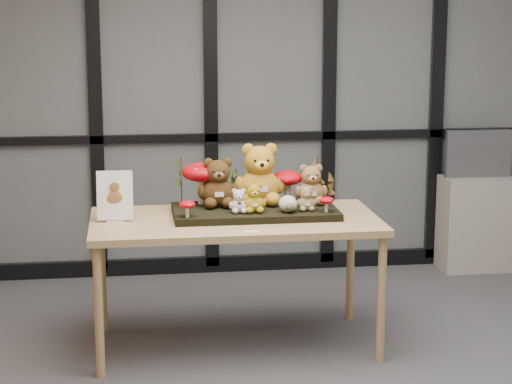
{
  "coord_description": "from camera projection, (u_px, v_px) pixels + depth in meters",
  "views": [
    {
      "loc": [
        -1.06,
        -4.42,
        2.05
      ],
      "look_at": [
        -0.33,
        0.84,
        0.96
      ],
      "focal_mm": 65.0,
      "sensor_mm": 36.0,
      "label": 1
    }
  ],
  "objects": [
    {
      "name": "sprig_dry_far_right",
      "position": [
        317.0,
        180.0,
        5.67
      ],
      "size": [
        0.05,
        0.05,
        0.28
      ],
      "primitive_type": null,
      "color": "brown",
      "rests_on": "diorama_tray"
    },
    {
      "name": "bear_beige_small",
      "position": [
        306.0,
        197.0,
        5.47
      ],
      "size": [
        0.12,
        0.11,
        0.16
      ],
      "primitive_type": null,
      "rotation": [
        0.0,
        0.0,
        0.0
      ],
      "color": "#8F794F",
      "rests_on": "diorama_tray"
    },
    {
      "name": "mushroom_back_left",
      "position": [
        202.0,
        181.0,
        5.63
      ],
      "size": [
        0.25,
        0.25,
        0.28
      ],
      "primitive_type": null,
      "color": "#A9050D",
      "rests_on": "diorama_tray"
    },
    {
      "name": "bear_brown_medium",
      "position": [
        218.0,
        180.0,
        5.57
      ],
      "size": [
        0.25,
        0.22,
        0.32
      ],
      "primitive_type": null,
      "rotation": [
        0.0,
        0.0,
        0.0
      ],
      "color": "#412910",
      "rests_on": "diorama_tray"
    },
    {
      "name": "room_shell",
      "position": [
        347.0,
        80.0,
        4.5
      ],
      "size": [
        5.0,
        5.0,
        5.0
      ],
      "color": "#AEABA4",
      "rests_on": "floor"
    },
    {
      "name": "monitor",
      "position": [
        478.0,
        154.0,
        7.09
      ],
      "size": [
        0.51,
        0.05,
        0.36
      ],
      "color": "#4B4E53",
      "rests_on": "cabinet"
    },
    {
      "name": "mushroom_back_right",
      "position": [
        287.0,
        185.0,
        5.7
      ],
      "size": [
        0.19,
        0.19,
        0.21
      ],
      "primitive_type": null,
      "color": "#A9050D",
      "rests_on": "diorama_tray"
    },
    {
      "name": "bear_white_bow",
      "position": [
        239.0,
        199.0,
        5.41
      ],
      "size": [
        0.12,
        0.11,
        0.16
      ],
      "primitive_type": null,
      "rotation": [
        0.0,
        0.0,
        0.0
      ],
      "color": "silver",
      "rests_on": "diorama_tray"
    },
    {
      "name": "display_table",
      "position": [
        235.0,
        229.0,
        5.49
      ],
      "size": [
        1.7,
        0.85,
        0.8
      ],
      "rotation": [
        0.0,
        0.0,
        0.0
      ],
      "color": "tan",
      "rests_on": "floor"
    },
    {
      "name": "bear_pooh_yellow",
      "position": [
        260.0,
        171.0,
        5.63
      ],
      "size": [
        0.31,
        0.28,
        0.41
      ],
      "primitive_type": null,
      "rotation": [
        0.0,
        0.0,
        0.0
      ],
      "color": "#C1851F",
      "rests_on": "diorama_tray"
    },
    {
      "name": "sprig_dry_mid_right",
      "position": [
        329.0,
        190.0,
        5.56
      ],
      "size": [
        0.05,
        0.05,
        0.21
      ],
      "primitive_type": null,
      "color": "brown",
      "rests_on": "diorama_tray"
    },
    {
      "name": "bear_tan_back",
      "position": [
        311.0,
        182.0,
        5.65
      ],
      "size": [
        0.2,
        0.19,
        0.27
      ],
      "primitive_type": null,
      "rotation": [
        0.0,
        0.0,
        0.0
      ],
      "color": "olive",
      "rests_on": "diorama_tray"
    },
    {
      "name": "sign_holder",
      "position": [
        115.0,
        198.0,
        5.37
      ],
      "size": [
        0.21,
        0.06,
        0.3
      ],
      "rotation": [
        0.0,
        0.0,
        -0.03
      ],
      "color": "silver",
      "rests_on": "display_table"
    },
    {
      "name": "diorama_tray",
      "position": [
        255.0,
        212.0,
        5.55
      ],
      "size": [
        0.98,
        0.49,
        0.04
      ],
      "primitive_type": "cube",
      "rotation": [
        0.0,
        0.0,
        0.0
      ],
      "color": "black",
      "rests_on": "display_table"
    },
    {
      "name": "sprig_green_centre",
      "position": [
        236.0,
        185.0,
        5.69
      ],
      "size": [
        0.05,
        0.05,
        0.21
      ],
      "primitive_type": null,
      "color": "#1B360C",
      "rests_on": "diorama_tray"
    },
    {
      "name": "cabinet",
      "position": [
        476.0,
        223.0,
        7.18
      ],
      "size": [
        0.55,
        0.32,
        0.73
      ],
      "primitive_type": "cube",
      "color": "#9C938C",
      "rests_on": "floor"
    },
    {
      "name": "mushroom_front_right",
      "position": [
        326.0,
        204.0,
        5.43
      ],
      "size": [
        0.09,
        0.09,
        0.1
      ],
      "primitive_type": null,
      "color": "#A9050D",
      "rests_on": "diorama_tray"
    },
    {
      "name": "glass_partition",
      "position": [
        270.0,
        88.0,
        6.95
      ],
      "size": [
        4.9,
        0.06,
        2.78
      ],
      "color": "#2D383F",
      "rests_on": "floor"
    },
    {
      "name": "sprig_green_mid_left",
      "position": [
        208.0,
        180.0,
        5.65
      ],
      "size": [
        0.05,
        0.05,
        0.28
      ],
      "primitive_type": null,
      "color": "#1B360C",
      "rests_on": "diorama_tray"
    },
    {
      "name": "bear_small_yellow",
      "position": [
        254.0,
        196.0,
        5.42
      ],
      "size": [
        0.15,
        0.13,
        0.19
      ],
      "primitive_type": null,
      "rotation": [
        0.0,
        0.0,
        0.0
      ],
      "color": "#AE8A17",
      "rests_on": "diorama_tray"
    },
    {
      "name": "label_card",
      "position": [
        252.0,
        231.0,
        5.15
      ],
      "size": [
        0.1,
        0.03,
        0.0
      ],
      "primitive_type": "cube",
      "color": "white",
      "rests_on": "display_table"
    },
    {
      "name": "sprig_green_far_left",
      "position": [
        181.0,
        182.0,
        5.58
      ],
      "size": [
        0.05,
        0.05,
        0.3
      ],
      "primitive_type": null,
      "color": "#1B360C",
      "rests_on": "diorama_tray"
    },
    {
      "name": "plush_cream_hedgehog",
      "position": [
        288.0,
        203.0,
        5.43
      ],
      "size": [
        0.08,
        0.08,
        0.11
      ],
      "primitive_type": null,
      "rotation": [
        0.0,
        0.0,
        0.0
      ],
      "color": "beige",
      "rests_on": "diorama_tray"
    },
    {
      "name": "mushroom_front_left",
      "position": [
        187.0,
        208.0,
        5.3
      ],
      "size": [
        0.1,
        0.1,
        0.11
      ],
      "primitive_type": null,
      "color": "#A9050D",
      "rests_on": "diorama_tray"
    }
  ]
}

